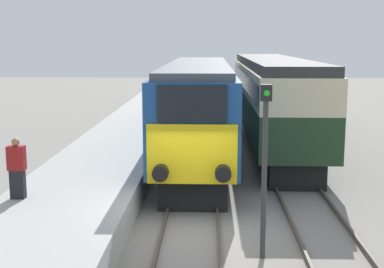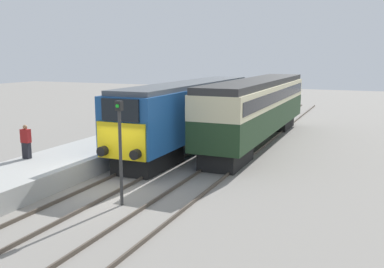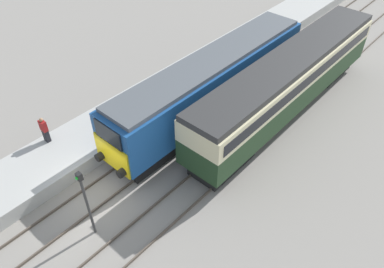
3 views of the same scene
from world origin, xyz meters
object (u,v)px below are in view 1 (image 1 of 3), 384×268
Objects in this scene: signal_post at (265,157)px; person_on_platform at (17,169)px; passenger_carriage at (272,93)px; locomotive at (198,105)px.

person_on_platform is at bearing 165.03° from signal_post.
passenger_carriage is 13.67m from signal_post.
locomotive reaches higher than person_on_platform.
passenger_carriage reaches higher than locomotive.
locomotive is 10.61m from signal_post.
passenger_carriage is at bearing 56.53° from person_on_platform.
signal_post is (-1.70, -13.57, -0.12)m from passenger_carriage.
passenger_carriage is 10.65× the size of person_on_platform.
person_on_platform is at bearing -123.47° from passenger_carriage.
locomotive is 0.94× the size of passenger_carriage.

